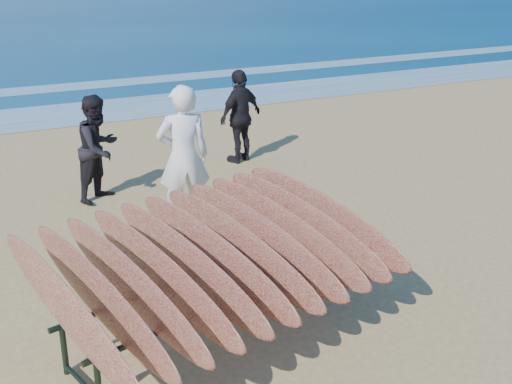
% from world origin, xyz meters
% --- Properties ---
extents(ground, '(120.00, 120.00, 0.00)m').
position_xyz_m(ground, '(0.00, 0.00, 0.00)').
color(ground, tan).
rests_on(ground, ground).
extents(foam_near, '(160.00, 160.00, 0.00)m').
position_xyz_m(foam_near, '(0.00, 10.00, 0.01)').
color(foam_near, white).
rests_on(foam_near, ground).
extents(foam_far, '(160.00, 160.00, 0.00)m').
position_xyz_m(foam_far, '(0.00, 13.50, 0.01)').
color(foam_far, white).
rests_on(foam_far, ground).
extents(surfboard_rack, '(3.67, 3.24, 1.33)m').
position_xyz_m(surfboard_rack, '(-1.08, -0.39, 0.85)').
color(surfboard_rack, black).
rests_on(surfboard_rack, ground).
extents(person_white, '(0.81, 0.61, 2.01)m').
position_xyz_m(person_white, '(-0.31, 2.39, 1.01)').
color(person_white, white).
rests_on(person_white, ground).
extents(person_dark_a, '(1.03, 0.99, 1.66)m').
position_xyz_m(person_dark_a, '(-1.12, 3.93, 0.83)').
color(person_dark_a, black).
rests_on(person_dark_a, ground).
extents(person_dark_b, '(1.09, 0.76, 1.72)m').
position_xyz_m(person_dark_b, '(1.70, 4.71, 0.86)').
color(person_dark_b, black).
rests_on(person_dark_b, ground).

